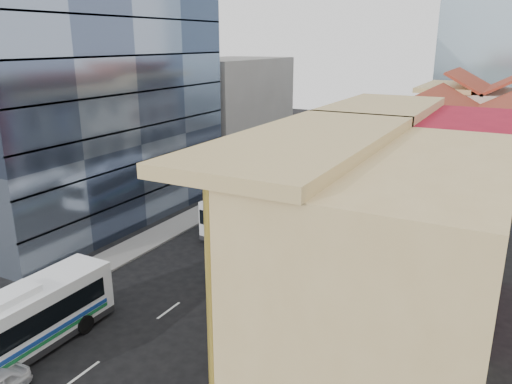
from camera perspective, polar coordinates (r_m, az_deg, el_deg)
The scene contains 12 objects.
sidewalk_right at distance 40.35m, azimuth 12.46°, elevation -7.01°, with size 3.00×90.00×0.15m, color slate.
sidewalk_left at distance 47.30m, azimuth -7.71°, elevation -3.13°, with size 3.00×90.00×0.15m, color slate.
shophouse_tan at distance 21.72m, azimuth 14.81°, elevation -11.63°, with size 8.00×14.00×12.00m, color tan.
shophouse_red at distance 32.66m, azimuth 19.92°, elevation -2.28°, with size 8.00×10.00×12.00m, color maroon.
shophouse_cream_near at distance 41.99m, azimuth 21.83°, elevation 0.25°, with size 8.00×9.00×10.00m, color beige.
shophouse_cream_mid at distance 50.68m, azimuth 23.12°, elevation 2.82°, with size 8.00×9.00×10.00m, color beige.
shophouse_cream_far at distance 60.85m, azimuth 24.21°, elevation 5.34°, with size 8.00×12.00×11.00m, color beige.
office_tower at distance 47.91m, azimuth -19.20°, elevation 14.63°, with size 12.00×26.00×30.00m, color #3E4A63.
office_block_far at distance 65.93m, azimuth -3.06°, elevation 8.91°, with size 10.00×18.00×14.00m, color gray.
bus_left_near at distance 29.62m, azimuth -26.24°, elevation -13.72°, with size 2.83×12.09×3.88m, color white, non-canonical shape.
bus_left_far at distance 45.06m, azimuth -0.03°, elevation -1.47°, with size 2.85×12.18×3.91m, color silver, non-canonical shape.
bus_right at distance 37.91m, azimuth 1.11°, elevation -5.66°, with size 2.36×10.07×3.23m, color white, non-canonical shape.
Camera 1 is at (17.92, -13.78, 16.18)m, focal length 35.00 mm.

